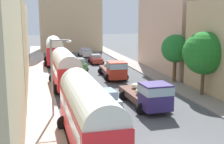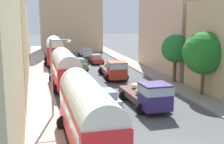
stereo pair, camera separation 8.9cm
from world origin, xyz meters
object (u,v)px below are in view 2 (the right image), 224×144
at_px(cargo_truck_0, 148,94).
at_px(parked_bus_2, 55,50).
at_px(parked_bus_1, 65,68).
at_px(cargo_truck_1, 114,69).
at_px(car_3, 79,64).
at_px(streetlamp_near, 55,71).
at_px(car_2, 106,100).
at_px(parked_bus_0, 88,111).
at_px(car_0, 96,59).
at_px(car_1, 86,53).

bearing_deg(cargo_truck_0, parked_bus_2, 103.24).
xyz_separation_m(parked_bus_1, cargo_truck_1, (6.13, 2.78, -0.93)).
bearing_deg(parked_bus_1, car_3, 73.77).
xyz_separation_m(parked_bus_1, streetlamp_near, (-1.72, -9.66, 1.45)).
height_order(cargo_truck_1, car_2, cargo_truck_1).
xyz_separation_m(parked_bus_1, parked_bus_2, (-0.08, 15.81, 0.19)).
bearing_deg(car_2, cargo_truck_1, 72.43).
relative_size(parked_bus_0, parked_bus_2, 1.22).
bearing_deg(streetlamp_near, car_3, 76.74).
height_order(car_0, car_3, car_3).
distance_m(parked_bus_1, streetlamp_near, 9.92).
relative_size(car_0, streetlamp_near, 0.63).
bearing_deg(cargo_truck_1, car_3, 114.24).
bearing_deg(parked_bus_0, cargo_truck_0, 45.22).
bearing_deg(cargo_truck_1, car_2, -107.57).
xyz_separation_m(parked_bus_0, car_1, (6.22, 38.99, -1.41)).
bearing_deg(parked_bus_1, car_2, -73.91).
height_order(cargo_truck_0, car_0, cargo_truck_0).
bearing_deg(streetlamp_near, car_1, 76.83).
bearing_deg(parked_bus_2, car_1, 50.84).
bearing_deg(parked_bus_0, car_2, 68.72).
distance_m(car_3, streetlamp_near, 20.35).
bearing_deg(parked_bus_0, car_0, 77.97).
distance_m(parked_bus_1, parked_bus_2, 15.81).
relative_size(car_2, streetlamp_near, 0.63).
distance_m(parked_bus_1, car_2, 9.14).
bearing_deg(parked_bus_1, streetlamp_near, -100.12).
relative_size(car_1, car_2, 1.04).
relative_size(parked_bus_1, parked_bus_2, 1.07).
xyz_separation_m(cargo_truck_0, car_1, (0.08, 32.80, -0.47)).
bearing_deg(parked_bus_0, parked_bus_2, 89.70).
bearing_deg(car_3, parked_bus_1, -106.23).
relative_size(car_0, car_3, 1.00).
bearing_deg(car_2, parked_bus_1, 106.09).
bearing_deg(car_2, car_3, 88.79).
bearing_deg(parked_bus_1, cargo_truck_1, 24.34).
height_order(parked_bus_2, car_1, parked_bus_2).
relative_size(cargo_truck_1, streetlamp_near, 1.26).
relative_size(car_2, car_3, 1.00).
xyz_separation_m(parked_bus_0, parked_bus_2, (0.17, 31.56, 0.13)).
bearing_deg(car_3, parked_bus_2, 116.98).
relative_size(parked_bus_1, car_1, 2.24).
relative_size(parked_bus_2, streetlamp_near, 1.36).
bearing_deg(parked_bus_2, cargo_truck_0, -76.76).
bearing_deg(car_1, car_0, -87.41).
distance_m(parked_bus_0, parked_bus_2, 31.56).
relative_size(cargo_truck_0, car_0, 1.96).
relative_size(parked_bus_2, cargo_truck_1, 1.08).
relative_size(cargo_truck_0, car_2, 1.96).
distance_m(parked_bus_2, cargo_truck_0, 26.09).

